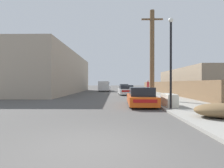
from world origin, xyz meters
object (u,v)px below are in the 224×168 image
object	(u,v)px
parked_sports_car_red	(141,97)
brush_pile	(222,110)
pedestrian	(148,87)
car_parked_far	(124,88)
pickup_truck	(104,86)
street_lamp	(171,56)
discarded_fridge	(169,100)
utility_pole	(152,54)
car_parked_mid	(126,90)

from	to	relation	value
parked_sports_car_red	brush_pile	world-z (taller)	parked_sports_car_red
brush_pile	pedestrian	bearing A→B (deg)	89.65
pedestrian	car_parked_far	bearing A→B (deg)	105.61
pickup_truck	pedestrian	bearing A→B (deg)	126.88
pickup_truck	street_lamp	xyz separation A→B (m)	(5.04, -22.98, 2.09)
discarded_fridge	pedestrian	distance (m)	12.85
utility_pole	brush_pile	bearing A→B (deg)	-81.09
car_parked_mid	utility_pole	bearing A→B (deg)	-80.87
car_parked_far	brush_pile	world-z (taller)	car_parked_far
discarded_fridge	parked_sports_car_red	world-z (taller)	parked_sports_car_red
parked_sports_car_red	pickup_truck	xyz separation A→B (m)	(-3.71, 20.87, 0.35)
utility_pole	brush_pile	world-z (taller)	utility_pole
car_parked_far	brush_pile	bearing A→B (deg)	-86.81
discarded_fridge	pedestrian	xyz separation A→B (m)	(1.13, 12.79, 0.57)
car_parked_mid	pickup_truck	bearing A→B (deg)	105.98
parked_sports_car_red	car_parked_mid	bearing A→B (deg)	93.60
discarded_fridge	pickup_truck	bearing A→B (deg)	103.46
car_parked_far	car_parked_mid	bearing A→B (deg)	-94.00
pickup_truck	brush_pile	distance (m)	26.25
brush_pile	pedestrian	xyz separation A→B (m)	(0.10, 16.38, 0.65)
parked_sports_car_red	car_parked_far	xyz separation A→B (m)	(-0.07, 21.68, 0.06)
pickup_truck	utility_pole	size ratio (longest dim) A/B	0.73
brush_pile	pedestrian	distance (m)	16.40
car_parked_mid	brush_pile	size ratio (longest dim) A/B	1.91
parked_sports_car_red	brush_pile	distance (m)	5.29
discarded_fridge	parked_sports_car_red	size ratio (longest dim) A/B	0.38
car_parked_mid	pedestrian	world-z (taller)	pedestrian
street_lamp	discarded_fridge	bearing A→B (deg)	77.31
discarded_fridge	pedestrian	bearing A→B (deg)	84.85
parked_sports_car_red	car_parked_mid	size ratio (longest dim) A/B	1.04
discarded_fridge	brush_pile	xyz separation A→B (m)	(1.03, -3.59, -0.08)
car_parked_mid	pickup_truck	distance (m)	10.39
discarded_fridge	utility_pole	bearing A→B (deg)	92.38
discarded_fridge	brush_pile	world-z (taller)	discarded_fridge
utility_pole	pedestrian	distance (m)	9.28
utility_pole	street_lamp	size ratio (longest dim) A/B	1.51
discarded_fridge	car_parked_far	bearing A→B (deg)	94.02
pickup_truck	brush_pile	xyz separation A→B (m)	(6.31, -25.48, -0.50)
discarded_fridge	street_lamp	size ratio (longest dim) A/B	0.33
pickup_truck	street_lamp	distance (m)	23.62
car_parked_mid	utility_pole	distance (m)	8.84
car_parked_far	pedestrian	xyz separation A→B (m)	(2.77, -9.90, 0.44)
parked_sports_car_red	pickup_truck	size ratio (longest dim) A/B	0.79
discarded_fridge	street_lamp	world-z (taller)	street_lamp
car_parked_far	pedestrian	world-z (taller)	pedestrian
parked_sports_car_red	car_parked_far	distance (m)	21.68
parked_sports_car_red	discarded_fridge	bearing A→B (deg)	-30.76
pickup_truck	brush_pile	bearing A→B (deg)	105.61
car_parked_mid	car_parked_far	xyz separation A→B (m)	(0.26, 10.63, 0.02)
street_lamp	pickup_truck	bearing A→B (deg)	102.36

